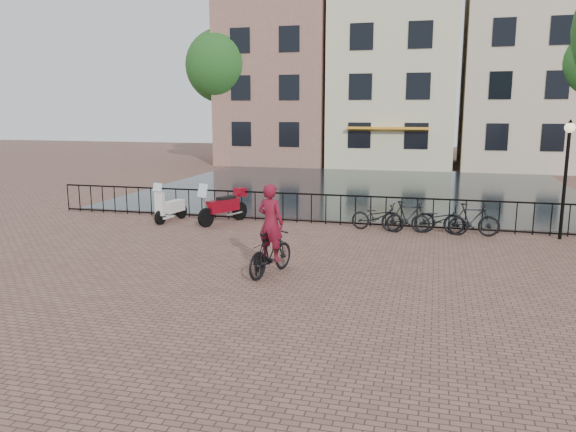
% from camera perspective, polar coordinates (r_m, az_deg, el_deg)
% --- Properties ---
extents(ground, '(100.00, 100.00, 0.00)m').
position_cam_1_polar(ground, '(11.52, -3.85, -8.60)').
color(ground, brown).
rests_on(ground, ground).
extents(canal_water, '(20.00, 20.00, 0.00)m').
position_cam_1_polar(canal_water, '(28.07, 7.48, 2.88)').
color(canal_water, black).
rests_on(canal_water, ground).
extents(railing, '(20.00, 0.05, 1.02)m').
position_cam_1_polar(railing, '(18.91, 3.87, 0.67)').
color(railing, black).
rests_on(railing, ground).
extents(canal_house_left, '(7.50, 9.00, 12.80)m').
position_cam_1_polar(canal_house_left, '(41.84, -0.52, 14.33)').
color(canal_house_left, '#865A4D').
rests_on(canal_house_left, ground).
extents(canal_house_mid, '(8.00, 9.50, 11.80)m').
position_cam_1_polar(canal_house_mid, '(40.45, 10.80, 13.56)').
color(canal_house_mid, beige).
rests_on(canal_house_mid, ground).
extents(canal_house_right, '(7.00, 9.00, 13.30)m').
position_cam_1_polar(canal_house_right, '(40.69, 22.49, 13.99)').
color(canal_house_right, beige).
rests_on(canal_house_right, ground).
extents(tree_far_left, '(5.04, 5.04, 9.27)m').
position_cam_1_polar(tree_far_left, '(40.11, -6.69, 14.88)').
color(tree_far_left, black).
rests_on(tree_far_left, ground).
extents(lamp_post, '(0.30, 0.30, 3.45)m').
position_cam_1_polar(lamp_post, '(18.32, 26.48, 5.16)').
color(lamp_post, black).
rests_on(lamp_post, ground).
extents(cyclist, '(1.04, 1.91, 2.52)m').
position_cam_1_polar(cyclist, '(12.99, -1.77, -1.94)').
color(cyclist, black).
rests_on(cyclist, ground).
extents(dog, '(0.41, 0.84, 0.54)m').
position_cam_1_polar(dog, '(13.23, -2.91, -4.77)').
color(dog, black).
rests_on(dog, ground).
extents(motorcycle, '(1.31, 2.08, 1.48)m').
position_cam_1_polar(motorcycle, '(19.08, -6.61, 1.43)').
color(motorcycle, maroon).
rests_on(motorcycle, ground).
extents(scooter, '(0.71, 1.61, 1.45)m').
position_cam_1_polar(scooter, '(19.73, -11.82, 1.53)').
color(scooter, silver).
rests_on(scooter, ground).
extents(parked_bike_0, '(1.79, 0.88, 0.90)m').
position_cam_1_polar(parked_bike_0, '(18.08, 9.11, -0.08)').
color(parked_bike_0, black).
rests_on(parked_bike_0, ground).
extents(parked_bike_1, '(1.71, 0.66, 1.00)m').
position_cam_1_polar(parked_bike_1, '(18.01, 12.12, -0.07)').
color(parked_bike_1, black).
rests_on(parked_bike_1, ground).
extents(parked_bike_2, '(1.75, 0.71, 0.90)m').
position_cam_1_polar(parked_bike_2, '(18.00, 15.13, -0.37)').
color(parked_bike_2, black).
rests_on(parked_bike_2, ground).
extents(parked_bike_3, '(1.67, 0.49, 1.00)m').
position_cam_1_polar(parked_bike_3, '(18.03, 18.16, -0.36)').
color(parked_bike_3, black).
rests_on(parked_bike_3, ground).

